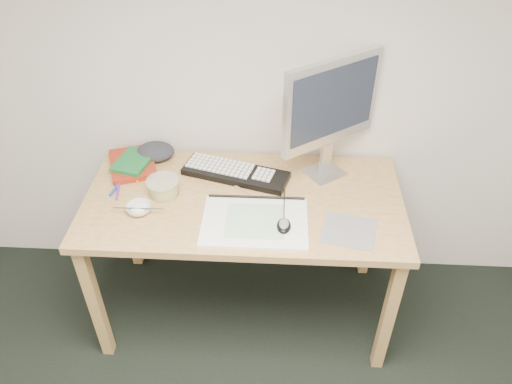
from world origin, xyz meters
TOP-DOWN VIEW (x-y plane):
  - desk at (-0.06, 1.43)m, footprint 1.40×0.70m
  - mousepad at (0.38, 1.24)m, footprint 0.25×0.23m
  - sketchpad at (-0.00, 1.27)m, footprint 0.44×0.31m
  - keyboard at (-0.11, 1.59)m, footprint 0.51×0.29m
  - monitor at (0.30, 1.64)m, footprint 0.41×0.32m
  - mouse at (0.12, 1.24)m, footprint 0.06×0.09m
  - rice_bowl at (-0.50, 1.32)m, footprint 0.14×0.14m
  - chopsticks at (-0.49, 1.30)m, footprint 0.22×0.02m
  - fruit_tub at (-0.42, 1.45)m, footprint 0.15×0.15m
  - book_red at (-0.61, 1.64)m, footprint 0.28×0.32m
  - book_green at (-0.60, 1.64)m, footprint 0.19×0.23m
  - cloth_lump at (-0.51, 1.72)m, footprint 0.17×0.15m
  - pencil_pink at (-0.04, 1.43)m, footprint 0.16×0.01m
  - pencil_tan at (-0.08, 1.50)m, footprint 0.15×0.13m
  - pencil_black at (0.01, 1.53)m, footprint 0.19×0.02m
  - marker_blue at (-0.64, 1.48)m, footprint 0.04×0.14m
  - marker_orange at (-0.56, 1.55)m, footprint 0.04×0.12m
  - marker_purple at (-0.63, 1.45)m, footprint 0.03×0.13m

SIDE VIEW (x-z plane):
  - desk at x=-0.06m, z-range 0.29..1.04m
  - mousepad at x=0.38m, z-range 0.75..0.75m
  - pencil_pink at x=-0.04m, z-range 0.75..0.76m
  - pencil_tan at x=-0.08m, z-range 0.75..0.76m
  - pencil_black at x=0.01m, z-range 0.75..0.76m
  - marker_orange at x=-0.56m, z-range 0.75..0.76m
  - marker_purple at x=-0.63m, z-range 0.75..0.76m
  - sketchpad at x=0.00m, z-range 0.75..0.76m
  - marker_blue at x=-0.64m, z-range 0.75..0.76m
  - book_red at x=-0.61m, z-range 0.75..0.78m
  - keyboard at x=-0.11m, z-range 0.75..0.78m
  - rice_bowl at x=-0.50m, z-range 0.75..0.78m
  - mouse at x=0.12m, z-range 0.76..0.79m
  - cloth_lump at x=-0.51m, z-range 0.75..0.81m
  - fruit_tub at x=-0.42m, z-range 0.75..0.82m
  - book_green at x=-0.60m, z-range 0.78..0.80m
  - chopsticks at x=-0.49m, z-range 0.78..0.79m
  - monitor at x=0.30m, z-range 0.82..1.39m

